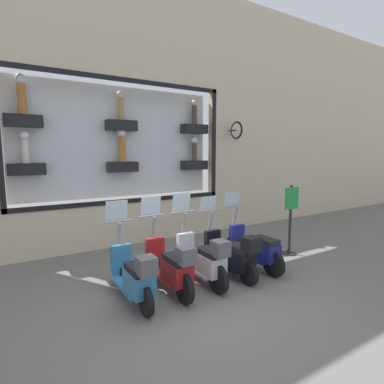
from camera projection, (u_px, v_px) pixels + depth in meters
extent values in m
plane|color=#66635E|center=(192.00, 294.00, 5.41)|extent=(120.00, 120.00, 0.00)
cube|color=beige|center=(350.00, 128.00, 13.36)|extent=(0.40, 15.09, 7.32)
cube|color=beige|center=(126.00, 223.00, 8.38)|extent=(0.40, 5.82, 1.17)
cube|color=beige|center=(120.00, 21.00, 7.70)|extent=(0.40, 5.82, 2.85)
cube|color=black|center=(124.00, 80.00, 7.71)|extent=(0.04, 5.82, 0.12)
cube|color=black|center=(128.00, 201.00, 8.12)|extent=(0.04, 5.82, 0.12)
cube|color=black|center=(214.00, 144.00, 9.38)|extent=(0.04, 0.12, 3.29)
cube|color=silver|center=(119.00, 143.00, 8.39)|extent=(0.04, 5.58, 3.05)
cube|color=black|center=(194.00, 129.00, 9.35)|extent=(0.36, 0.81, 0.28)
cylinder|color=#47382D|center=(194.00, 115.00, 9.29)|extent=(0.15, 0.15, 0.55)
sphere|color=beige|center=(194.00, 103.00, 9.24)|extent=(0.20, 0.20, 0.20)
cube|color=black|center=(121.00, 126.00, 8.15)|extent=(0.36, 0.81, 0.28)
cylinder|color=#9E7F4C|center=(121.00, 110.00, 8.09)|extent=(0.16, 0.16, 0.57)
sphere|color=beige|center=(120.00, 95.00, 8.04)|extent=(0.21, 0.21, 0.21)
cube|color=black|center=(23.00, 121.00, 6.95)|extent=(0.36, 0.81, 0.28)
cylinder|color=#B26B2D|center=(22.00, 100.00, 6.89)|extent=(0.19, 0.19, 0.68)
sphere|color=white|center=(20.00, 79.00, 6.83)|extent=(0.24, 0.24, 0.24)
cube|color=black|center=(194.00, 165.00, 9.49)|extent=(0.36, 0.81, 0.28)
cylinder|color=#47382D|center=(194.00, 152.00, 9.44)|extent=(0.15, 0.15, 0.54)
sphere|color=white|center=(194.00, 140.00, 9.39)|extent=(0.20, 0.20, 0.20)
cube|color=black|center=(123.00, 167.00, 8.29)|extent=(0.36, 0.81, 0.28)
cylinder|color=#B26B2D|center=(122.00, 149.00, 8.23)|extent=(0.19, 0.19, 0.67)
sphere|color=white|center=(122.00, 133.00, 8.17)|extent=(0.24, 0.24, 0.24)
cube|color=black|center=(27.00, 169.00, 7.09)|extent=(0.36, 0.81, 0.28)
cylinder|color=silver|center=(26.00, 151.00, 7.04)|extent=(0.15, 0.15, 0.55)
sphere|color=white|center=(24.00, 135.00, 6.99)|extent=(0.20, 0.20, 0.20)
cylinder|color=black|center=(233.00, 131.00, 9.51)|extent=(0.35, 0.05, 0.05)
torus|color=black|center=(237.00, 130.00, 9.36)|extent=(0.55, 0.06, 0.55)
cylinder|color=white|center=(237.00, 130.00, 9.36)|extent=(0.45, 0.03, 0.45)
cylinder|color=black|center=(234.00, 247.00, 7.18)|extent=(0.55, 0.09, 0.55)
cylinder|color=black|center=(273.00, 264.00, 6.11)|extent=(0.55, 0.09, 0.55)
cube|color=navy|center=(252.00, 256.00, 6.65)|extent=(1.02, 0.38, 0.06)
cube|color=navy|center=(265.00, 251.00, 6.30)|extent=(0.61, 0.35, 0.36)
cube|color=black|center=(265.00, 241.00, 6.27)|extent=(0.58, 0.31, 0.10)
cube|color=navy|center=(237.00, 236.00, 7.07)|extent=(0.12, 0.37, 0.56)
cylinder|color=gray|center=(235.00, 215.00, 7.06)|extent=(0.20, 0.06, 0.45)
cylinder|color=gray|center=(234.00, 206.00, 7.10)|extent=(0.04, 0.61, 0.04)
cube|color=silver|center=(233.00, 199.00, 7.11)|extent=(0.09, 0.42, 0.33)
cylinder|color=black|center=(209.00, 254.00, 6.85)|extent=(0.47, 0.09, 0.47)
cylinder|color=black|center=(249.00, 273.00, 5.73)|extent=(0.47, 0.09, 0.47)
cube|color=black|center=(227.00, 263.00, 6.29)|extent=(1.02, 0.38, 0.06)
cube|color=black|center=(239.00, 259.00, 5.95)|extent=(0.61, 0.35, 0.36)
cube|color=black|center=(239.00, 248.00, 5.92)|extent=(0.58, 0.31, 0.10)
cube|color=black|center=(212.00, 242.00, 6.71)|extent=(0.12, 0.37, 0.56)
cylinder|color=gray|center=(211.00, 220.00, 6.71)|extent=(0.20, 0.06, 0.45)
cylinder|color=gray|center=(209.00, 210.00, 6.74)|extent=(0.04, 0.60, 0.04)
cube|color=silver|center=(208.00, 203.00, 6.75)|extent=(0.08, 0.42, 0.31)
cube|color=black|center=(251.00, 244.00, 5.61)|extent=(0.28, 0.28, 0.28)
cylinder|color=black|center=(183.00, 258.00, 6.46)|extent=(0.54, 0.09, 0.54)
cylinder|color=black|center=(218.00, 279.00, 5.39)|extent=(0.54, 0.09, 0.54)
cube|color=#B7BCC6|center=(199.00, 268.00, 5.93)|extent=(1.02, 0.39, 0.06)
cube|color=#B7BCC6|center=(210.00, 264.00, 5.58)|extent=(0.61, 0.35, 0.36)
cube|color=black|center=(210.00, 252.00, 5.55)|extent=(0.58, 0.31, 0.10)
cube|color=#B7BCC6|center=(185.00, 246.00, 6.35)|extent=(0.12, 0.37, 0.56)
cylinder|color=gray|center=(184.00, 223.00, 6.34)|extent=(0.20, 0.06, 0.45)
cylinder|color=gray|center=(182.00, 212.00, 6.38)|extent=(0.04, 0.60, 0.04)
cube|color=silver|center=(181.00, 202.00, 6.38)|extent=(0.10, 0.42, 0.41)
cube|color=#4C4C51|center=(220.00, 248.00, 5.27)|extent=(0.28, 0.28, 0.28)
cylinder|color=black|center=(153.00, 264.00, 6.10)|extent=(0.54, 0.09, 0.54)
cylinder|color=black|center=(184.00, 288.00, 5.03)|extent=(0.54, 0.09, 0.54)
cube|color=maroon|center=(167.00, 276.00, 5.57)|extent=(1.02, 0.39, 0.06)
cube|color=maroon|center=(177.00, 272.00, 5.22)|extent=(0.61, 0.35, 0.36)
cube|color=black|center=(177.00, 259.00, 5.19)|extent=(0.58, 0.31, 0.10)
cube|color=maroon|center=(155.00, 252.00, 5.99)|extent=(0.12, 0.37, 0.56)
cylinder|color=gray|center=(153.00, 227.00, 5.98)|extent=(0.20, 0.06, 0.45)
cylinder|color=gray|center=(152.00, 216.00, 6.02)|extent=(0.04, 0.60, 0.04)
cube|color=silver|center=(151.00, 206.00, 6.02)|extent=(0.10, 0.42, 0.39)
cube|color=#4C4C51|center=(186.00, 255.00, 4.91)|extent=(0.28, 0.28, 0.28)
cylinder|color=black|center=(120.00, 272.00, 5.77)|extent=(0.48, 0.09, 0.48)
cylinder|color=black|center=(146.00, 301.00, 4.65)|extent=(0.48, 0.09, 0.48)
cube|color=teal|center=(131.00, 286.00, 5.21)|extent=(1.02, 0.38, 0.06)
cube|color=teal|center=(139.00, 282.00, 4.87)|extent=(0.61, 0.35, 0.36)
cube|color=black|center=(139.00, 269.00, 4.84)|extent=(0.58, 0.31, 0.10)
cube|color=teal|center=(121.00, 259.00, 5.63)|extent=(0.12, 0.37, 0.56)
cylinder|color=gray|center=(119.00, 233.00, 5.63)|extent=(0.20, 0.06, 0.45)
cylinder|color=gray|center=(117.00, 221.00, 5.66)|extent=(0.04, 0.60, 0.04)
cube|color=silver|center=(116.00, 211.00, 5.67)|extent=(0.10, 0.42, 0.39)
cube|color=#4C4C51|center=(146.00, 266.00, 4.53)|extent=(0.28, 0.28, 0.28)
cylinder|color=#232326|center=(289.00, 253.00, 7.55)|extent=(0.36, 0.36, 0.02)
cylinder|color=#232326|center=(290.00, 220.00, 7.44)|extent=(0.07, 0.07, 1.75)
cube|color=#1E8438|center=(292.00, 198.00, 7.35)|extent=(0.03, 0.45, 0.55)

